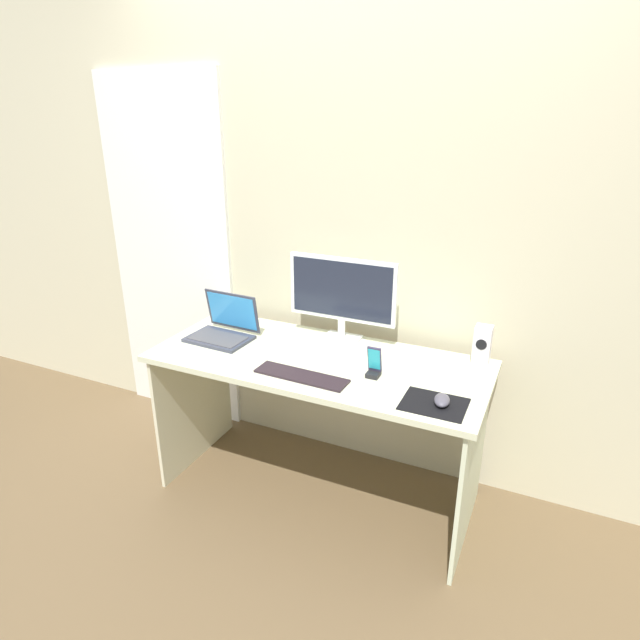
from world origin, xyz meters
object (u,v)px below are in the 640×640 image
at_px(keyboard_external, 301,376).
at_px(mouse, 442,400).
at_px(monitor, 342,294).
at_px(phone_in_dock, 374,366).
at_px(laptop, 224,329).
at_px(speaker_right, 482,346).

bearing_deg(keyboard_external, mouse, 3.85).
bearing_deg(monitor, phone_in_dock, -47.58).
relative_size(monitor, laptop, 1.72).
relative_size(monitor, mouse, 5.45).
height_order(laptop, mouse, laptop).
bearing_deg(keyboard_external, monitor, 91.82).
bearing_deg(phone_in_dock, monitor, 132.42).
xyz_separation_m(speaker_right, laptop, (-1.22, -0.22, -0.05)).
xyz_separation_m(keyboard_external, mouse, (0.60, 0.02, 0.02)).
relative_size(speaker_right, keyboard_external, 0.45).
distance_m(laptop, keyboard_external, 0.59).
bearing_deg(keyboard_external, phone_in_dock, 28.20).
height_order(speaker_right, phone_in_dock, speaker_right).
height_order(keyboard_external, mouse, mouse).
bearing_deg(mouse, keyboard_external, 172.59).
bearing_deg(speaker_right, laptop, -169.89).
xyz_separation_m(laptop, phone_in_dock, (0.82, -0.08, 0.00)).
bearing_deg(speaker_right, monitor, 179.75).
height_order(monitor, keyboard_external, monitor).
distance_m(speaker_right, keyboard_external, 0.81).
xyz_separation_m(speaker_right, keyboard_external, (-0.68, -0.44, -0.09)).
distance_m(speaker_right, phone_in_dock, 0.50).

